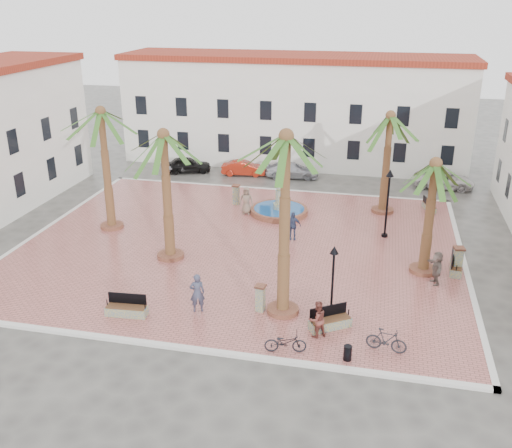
# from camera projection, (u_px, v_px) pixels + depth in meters

# --- Properties ---
(ground) EXTENTS (120.00, 120.00, 0.00)m
(ground) POSITION_uv_depth(u_px,v_px,m) (240.00, 247.00, 34.58)
(ground) COLOR #56544F
(ground) RESTS_ON ground
(plaza) EXTENTS (26.00, 22.00, 0.15)m
(plaza) POSITION_uv_depth(u_px,v_px,m) (240.00, 246.00, 34.55)
(plaza) COLOR #B4625B
(plaza) RESTS_ON ground
(kerb_n) EXTENTS (26.30, 0.30, 0.16)m
(kerb_n) POSITION_uv_depth(u_px,v_px,m) (274.00, 190.00, 44.51)
(kerb_n) COLOR silver
(kerb_n) RESTS_ON ground
(kerb_s) EXTENTS (26.30, 0.30, 0.16)m
(kerb_s) POSITION_uv_depth(u_px,v_px,m) (177.00, 347.00, 24.59)
(kerb_s) COLOR silver
(kerb_s) RESTS_ON ground
(kerb_e) EXTENTS (0.30, 22.30, 0.16)m
(kerb_e) POSITION_uv_depth(u_px,v_px,m) (465.00, 267.00, 31.89)
(kerb_e) COLOR silver
(kerb_e) RESTS_ON ground
(kerb_w) EXTENTS (0.30, 22.30, 0.16)m
(kerb_w) POSITION_uv_depth(u_px,v_px,m) (47.00, 228.00, 37.20)
(kerb_w) COLOR silver
(kerb_w) RESTS_ON ground
(building_north) EXTENTS (30.40, 7.40, 9.50)m
(building_north) POSITION_uv_depth(u_px,v_px,m) (294.00, 109.00, 50.90)
(building_north) COLOR white
(building_north) RESTS_ON ground
(fountain) EXTENTS (3.96, 3.96, 2.05)m
(fountain) POSITION_uv_depth(u_px,v_px,m) (279.00, 210.00, 39.41)
(fountain) COLOR brown
(fountain) RESTS_ON plaza
(palm_nw) EXTENTS (4.82, 4.82, 7.90)m
(palm_nw) POSITION_uv_depth(u_px,v_px,m) (102.00, 125.00, 34.62)
(palm_nw) COLOR brown
(palm_nw) RESTS_ON plaza
(palm_sw) EXTENTS (5.01, 5.01, 7.53)m
(palm_sw) POSITION_uv_depth(u_px,v_px,m) (164.00, 150.00, 30.55)
(palm_sw) COLOR brown
(palm_sw) RESTS_ON plaza
(palm_s) EXTENTS (4.95, 4.95, 8.86)m
(palm_s) POSITION_uv_depth(u_px,v_px,m) (286.00, 156.00, 24.37)
(palm_s) COLOR brown
(palm_s) RESTS_ON plaza
(palm_e) EXTENTS (4.91, 4.91, 6.46)m
(palm_e) POSITION_uv_depth(u_px,v_px,m) (434.00, 178.00, 29.21)
(palm_e) COLOR brown
(palm_e) RESTS_ON plaza
(palm_ne) EXTENTS (5.01, 5.01, 7.08)m
(palm_ne) POSITION_uv_depth(u_px,v_px,m) (390.00, 128.00, 37.64)
(palm_ne) COLOR brown
(palm_ne) RESTS_ON plaza
(bench_s) EXTENTS (2.00, 0.75, 1.04)m
(bench_s) POSITION_uv_depth(u_px,v_px,m) (127.00, 310.00, 26.84)
(bench_s) COLOR gray
(bench_s) RESTS_ON plaza
(bench_se) EXTENTS (1.96, 1.59, 1.03)m
(bench_se) POSITION_uv_depth(u_px,v_px,m) (330.00, 322.00, 25.80)
(bench_se) COLOR gray
(bench_se) RESTS_ON plaza
(bench_e) EXTENTS (0.80, 2.04, 1.05)m
(bench_e) POSITION_uv_depth(u_px,v_px,m) (455.00, 266.00, 31.15)
(bench_e) COLOR gray
(bench_e) RESTS_ON plaza
(bench_ne) EXTENTS (0.93, 1.73, 0.87)m
(bench_ne) POSITION_uv_depth(u_px,v_px,m) (429.00, 207.00, 40.03)
(bench_ne) COLOR gray
(bench_ne) RESTS_ON plaza
(lamppost_s) EXTENTS (0.40, 0.40, 3.65)m
(lamppost_s) POSITION_uv_depth(u_px,v_px,m) (333.00, 270.00, 25.84)
(lamppost_s) COLOR black
(lamppost_s) RESTS_ON plaza
(lamppost_e) EXTENTS (0.47, 0.47, 4.36)m
(lamppost_e) POSITION_uv_depth(u_px,v_px,m) (388.00, 192.00, 34.62)
(lamppost_e) COLOR black
(lamppost_e) RESTS_ON plaza
(bollard_se) EXTENTS (0.55, 0.55, 1.36)m
(bollard_se) POSITION_uv_depth(u_px,v_px,m) (260.00, 298.00, 27.06)
(bollard_se) COLOR gray
(bollard_se) RESTS_ON plaza
(bollard_n) EXTENTS (0.56, 0.56, 1.45)m
(bollard_n) POSITION_uv_depth(u_px,v_px,m) (236.00, 194.00, 41.01)
(bollard_n) COLOR gray
(bollard_n) RESTS_ON plaza
(bollard_e) EXTENTS (0.63, 0.63, 1.56)m
(bollard_e) POSITION_uv_depth(u_px,v_px,m) (458.00, 260.00, 30.66)
(bollard_e) COLOR gray
(bollard_e) RESTS_ON plaza
(litter_bin) EXTENTS (0.34, 0.34, 0.67)m
(litter_bin) POSITION_uv_depth(u_px,v_px,m) (348.00, 353.00, 23.51)
(litter_bin) COLOR black
(litter_bin) RESTS_ON plaza
(cyclist_a) EXTENTS (0.84, 0.70, 1.97)m
(cyclist_a) POSITION_uv_depth(u_px,v_px,m) (197.00, 293.00, 26.92)
(cyclist_a) COLOR #3A3E55
(cyclist_a) RESTS_ON plaza
(bicycle_a) EXTENTS (1.87, 0.95, 0.94)m
(bicycle_a) POSITION_uv_depth(u_px,v_px,m) (285.00, 342.00, 23.99)
(bicycle_a) COLOR black
(bicycle_a) RESTS_ON plaza
(cyclist_b) EXTENTS (1.06, 1.03, 1.72)m
(cyclist_b) POSITION_uv_depth(u_px,v_px,m) (317.00, 319.00, 24.96)
(cyclist_b) COLOR brown
(cyclist_b) RESTS_ON plaza
(bicycle_b) EXTENTS (1.79, 0.76, 1.04)m
(bicycle_b) POSITION_uv_depth(u_px,v_px,m) (386.00, 340.00, 24.03)
(bicycle_b) COLOR black
(bicycle_b) RESTS_ON plaza
(pedestrian_fountain_a) EXTENTS (0.99, 0.70, 1.92)m
(pedestrian_fountain_a) POSITION_uv_depth(u_px,v_px,m) (246.00, 200.00, 39.13)
(pedestrian_fountain_a) COLOR #7B6353
(pedestrian_fountain_a) RESTS_ON plaza
(pedestrian_fountain_b) EXTENTS (1.10, 0.60, 1.79)m
(pedestrian_fountain_b) POSITION_uv_depth(u_px,v_px,m) (292.00, 226.00, 35.01)
(pedestrian_fountain_b) COLOR navy
(pedestrian_fountain_b) RESTS_ON plaza
(pedestrian_north) EXTENTS (0.97, 1.26, 1.72)m
(pedestrian_north) POSITION_uv_depth(u_px,v_px,m) (169.00, 177.00, 44.55)
(pedestrian_north) COLOR #515156
(pedestrian_north) RESTS_ON plaza
(pedestrian_east) EXTENTS (0.92, 1.76, 1.81)m
(pedestrian_east) POSITION_uv_depth(u_px,v_px,m) (437.00, 268.00, 29.57)
(pedestrian_east) COLOR #74645B
(pedestrian_east) RESTS_ON plaza
(car_black) EXTENTS (4.28, 2.85, 1.36)m
(car_black) POSITION_uv_depth(u_px,v_px,m) (188.00, 165.00, 48.97)
(car_black) COLOR black
(car_black) RESTS_ON ground
(car_red) EXTENTS (3.85, 1.77, 1.22)m
(car_red) POSITION_uv_depth(u_px,v_px,m) (244.00, 168.00, 48.25)
(car_red) COLOR #A22211
(car_red) RESTS_ON ground
(car_silver) EXTENTS (4.59, 2.30, 1.28)m
(car_silver) POSITION_uv_depth(u_px,v_px,m) (292.00, 170.00, 47.56)
(car_silver) COLOR #B2B3BB
(car_silver) RESTS_ON ground
(car_white) EXTENTS (4.79, 2.44, 1.29)m
(car_white) POSITION_uv_depth(u_px,v_px,m) (444.00, 180.00, 45.03)
(car_white) COLOR beige
(car_white) RESTS_ON ground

